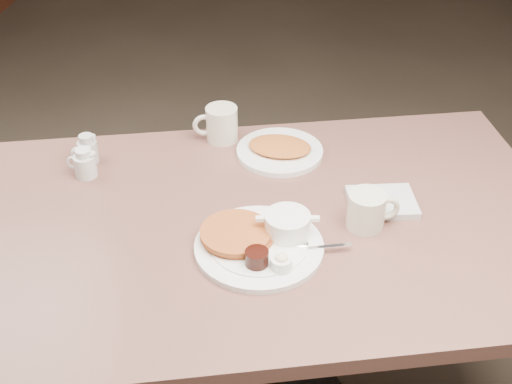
{
  "coord_description": "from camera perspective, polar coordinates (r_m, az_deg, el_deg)",
  "views": [
    {
      "loc": [
        -0.17,
        -1.27,
        1.76
      ],
      "look_at": [
        0.0,
        0.02,
        0.82
      ],
      "focal_mm": 47.49,
      "sensor_mm": 36.0,
      "label": 1
    }
  ],
  "objects": [
    {
      "name": "creamer_right",
      "position": [
        1.82,
        -14.24,
        2.31
      ],
      "size": [
        0.08,
        0.07,
        0.08
      ],
      "color": "white",
      "rests_on": "diner_table"
    },
    {
      "name": "coffee_mug_far",
      "position": [
        1.92,
        -3.0,
        5.74
      ],
      "size": [
        0.13,
        0.09,
        0.1
      ],
      "color": "silver",
      "rests_on": "diner_table"
    },
    {
      "name": "creamer_left",
      "position": [
        1.88,
        -14.02,
        3.49
      ],
      "size": [
        0.08,
        0.06,
        0.08
      ],
      "color": "beige",
      "rests_on": "diner_table"
    },
    {
      "name": "main_plate",
      "position": [
        1.54,
        0.46,
        -4.02
      ],
      "size": [
        0.37,
        0.33,
        0.07
      ],
      "color": "white",
      "rests_on": "diner_table"
    },
    {
      "name": "hash_plate",
      "position": [
        1.87,
        2.01,
        3.58
      ],
      "size": [
        0.31,
        0.31,
        0.04
      ],
      "color": "white",
      "rests_on": "diner_table"
    },
    {
      "name": "diner_table",
      "position": [
        1.74,
        0.09,
        -6.81
      ],
      "size": [
        1.5,
        0.9,
        0.75
      ],
      "color": "#84564C",
      "rests_on": "ground"
    },
    {
      "name": "napkin",
      "position": [
        1.7,
        10.57,
        -0.85
      ],
      "size": [
        0.17,
        0.14,
        0.02
      ],
      "color": "silver",
      "rests_on": "diner_table"
    },
    {
      "name": "coffee_mug_near",
      "position": [
        1.61,
        9.38,
        -1.49
      ],
      "size": [
        0.13,
        0.09,
        0.09
      ],
      "color": "#ECE8CD",
      "rests_on": "diner_table"
    }
  ]
}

